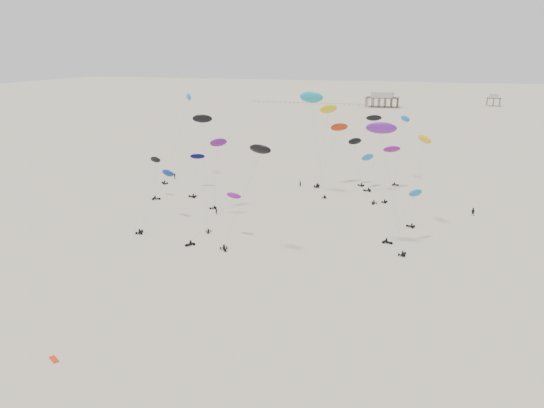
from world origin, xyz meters
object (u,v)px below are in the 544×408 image
(rig_4, at_px, (203,137))
(spectator_0, at_px, (216,214))
(pavilion_main, at_px, (382,101))
(rig_0, at_px, (374,138))
(rig_9, at_px, (387,157))
(pavilion_small, at_px, (494,101))

(rig_4, height_order, spectator_0, rig_4)
(pavilion_main, height_order, spectator_0, pavilion_main)
(pavilion_main, distance_m, rig_0, 223.68)
(rig_9, height_order, spectator_0, rig_9)
(rig_0, bearing_deg, pavilion_main, -76.13)
(rig_4, distance_m, spectator_0, 18.51)
(rig_0, relative_size, rig_4, 0.91)
(pavilion_main, bearing_deg, rig_0, -83.81)
(pavilion_small, relative_size, rig_4, 0.38)
(pavilion_small, distance_m, spectator_0, 291.44)
(rig_4, xyz_separation_m, rig_9, (34.85, 40.04, -9.59))
(rig_0, height_order, rig_9, rig_0)
(rig_0, xyz_separation_m, rig_4, (-32.02, -32.43, 3.35))
(rig_0, height_order, rig_4, rig_4)
(pavilion_main, distance_m, pavilion_small, 76.16)
(rig_0, bearing_deg, rig_4, 53.04)
(spectator_0, bearing_deg, rig_9, -84.86)
(pavilion_main, height_order, pavilion_small, pavilion_main)
(pavilion_small, bearing_deg, rig_9, -99.99)
(pavilion_main, distance_m, rig_9, 216.24)
(rig_4, bearing_deg, rig_9, -150.89)
(pavilion_main, xyz_separation_m, rig_0, (24.09, -222.13, 10.58))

